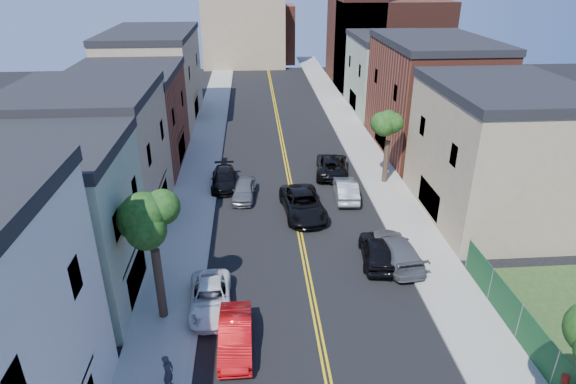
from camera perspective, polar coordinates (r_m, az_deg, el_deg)
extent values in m
cube|color=gray|center=(49.57, -9.83, 5.35)|extent=(3.20, 100.00, 0.15)
cube|color=gray|center=(50.51, 8.39, 5.83)|extent=(3.20, 100.00, 0.15)
cube|color=gray|center=(49.43, -7.80, 5.43)|extent=(0.30, 100.00, 0.15)
cube|color=gray|center=(50.16, 6.43, 5.81)|extent=(0.30, 100.00, 0.15)
cube|color=gray|center=(27.94, -27.11, -4.18)|extent=(9.00, 8.00, 8.50)
cube|color=#998466|center=(35.49, -22.18, 3.28)|extent=(9.00, 10.00, 9.00)
cube|color=brown|center=(45.66, -18.31, 7.89)|extent=(9.00, 12.00, 8.00)
cube|color=#998466|center=(58.74, -15.45, 12.71)|extent=(9.00, 16.00, 9.50)
cube|color=#998466|center=(36.92, 23.38, 3.89)|extent=(9.00, 12.00, 9.00)
cube|color=brown|center=(48.99, 16.36, 10.50)|extent=(9.00, 14.00, 10.00)
cube|color=gray|center=(62.11, 11.94, 13.24)|extent=(9.00, 12.00, 8.50)
cube|color=#4C2319|center=(77.94, 11.44, 16.97)|extent=(16.00, 14.00, 12.00)
cube|color=#4C2319|center=(72.34, 8.58, 20.55)|extent=(6.00, 6.00, 22.00)
cube|color=#998466|center=(89.09, -5.23, 18.33)|extent=(14.00, 8.00, 12.00)
cube|color=brown|center=(93.23, -2.60, 18.10)|extent=(10.00, 8.00, 10.00)
cube|color=#143F1E|center=(25.55, 27.15, -15.67)|extent=(0.04, 15.00, 1.90)
cylinder|color=#312218|center=(25.59, -14.88, -10.38)|extent=(0.44, 0.44, 3.96)
sphere|color=black|center=(23.40, -16.05, -1.73)|extent=(5.20, 5.20, 5.20)
sphere|color=black|center=(22.50, -15.24, 0.22)|extent=(3.90, 3.90, 3.90)
sphere|color=black|center=(24.19, -16.89, -2.30)|extent=(3.64, 3.64, 3.64)
cylinder|color=#312218|center=(40.80, 11.45, 3.55)|extent=(0.44, 0.44, 3.52)
sphere|color=black|center=(39.60, 11.91, 8.58)|extent=(4.40, 4.40, 4.40)
sphere|color=black|center=(39.18, 12.79, 9.66)|extent=(3.30, 3.30, 3.30)
sphere|color=black|center=(40.01, 11.08, 8.17)|extent=(3.08, 3.08, 3.08)
imported|color=red|center=(24.07, -6.20, -16.42)|extent=(1.58, 4.45, 1.46)
imported|color=silver|center=(26.55, -9.12, -12.20)|extent=(2.49, 4.92, 1.33)
imported|color=#55585C|center=(37.86, -5.18, 0.23)|extent=(2.12, 4.33, 1.42)
imported|color=black|center=(40.08, -7.59, 1.55)|extent=(1.98, 4.78, 1.38)
imported|color=#56575D|center=(30.61, 12.48, -6.65)|extent=(2.84, 5.71, 1.59)
imported|color=black|center=(30.35, 10.44, -6.74)|extent=(2.39, 4.89, 1.61)
imported|color=#A1A4A9|center=(37.98, 6.84, 0.33)|extent=(1.94, 4.77, 1.54)
imported|color=black|center=(42.38, 5.19, 3.19)|extent=(3.44, 6.10, 1.61)
imported|color=black|center=(35.27, 1.78, -1.42)|extent=(3.32, 6.26, 1.67)
imported|color=#27262E|center=(22.47, -13.92, -19.91)|extent=(0.57, 0.72, 1.73)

